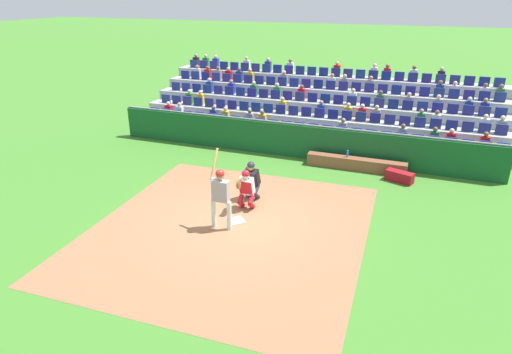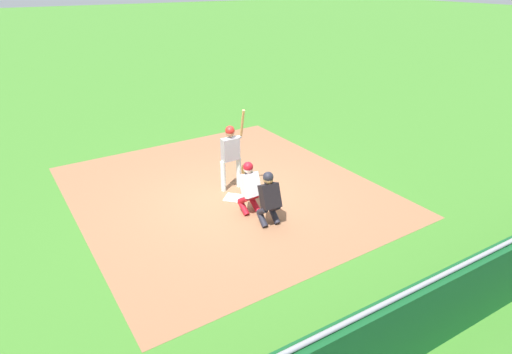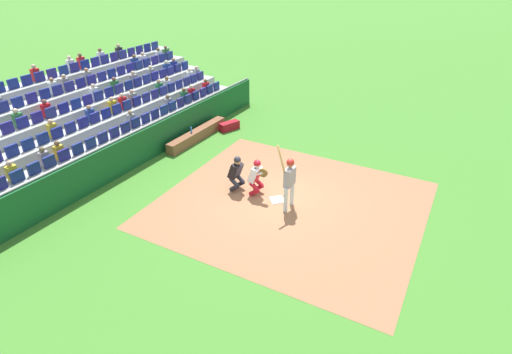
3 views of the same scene
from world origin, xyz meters
name	(u,v)px [view 2 (image 2 of 3)]	position (x,y,z in m)	size (l,w,h in m)	color
ground_plane	(234,198)	(0.00, 0.00, 0.00)	(160.00, 160.00, 0.00)	#3D7A28
infield_dirt_patch	(225,190)	(0.00, 0.50, 0.00)	(7.34, 8.10, 0.01)	#936343
home_plate_marker	(234,198)	(0.00, 0.00, 0.02)	(0.44, 0.44, 0.02)	white
batter_at_plate	(231,151)	(0.22, 0.50, 1.09)	(0.63, 0.50, 2.23)	silver
catcher_crouching	(249,184)	(0.01, -0.79, 0.72)	(0.49, 0.74, 1.31)	red
home_plate_umpire	(269,196)	(0.11, -1.51, 0.71)	(0.48, 0.48, 1.30)	#25242F
dugout_wall	(420,319)	(0.00, -5.77, 0.66)	(15.23, 0.24, 1.37)	#124F24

